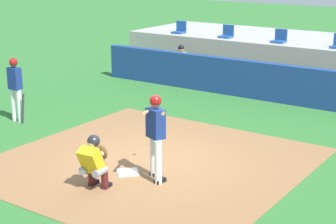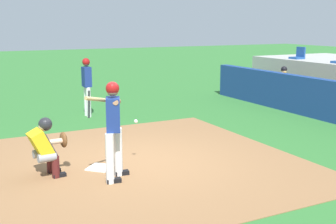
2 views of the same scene
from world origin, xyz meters
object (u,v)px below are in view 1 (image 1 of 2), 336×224
object	(u,v)px
home_plate	(128,172)
stadium_seat_2	(280,39)
catcher_crouched	(94,160)
stadium_seat_1	(227,34)
on_deck_batter	(15,86)
stadium_seat_0	(180,30)
dugout_player_0	(179,62)
batter_at_plate	(155,132)

from	to	relation	value
home_plate	stadium_seat_2	world-z (taller)	stadium_seat_2
catcher_crouched	stadium_seat_1	distance (m)	11.66
stadium_seat_1	stadium_seat_2	world-z (taller)	same
catcher_crouched	stadium_seat_2	world-z (taller)	stadium_seat_2
on_deck_batter	stadium_seat_0	distance (m)	8.99
dugout_player_0	on_deck_batter	bearing A→B (deg)	-96.45
stadium_seat_0	stadium_seat_1	size ratio (longest dim) A/B	1.00
on_deck_batter	stadium_seat_0	xyz separation A→B (m)	(-0.54, 8.96, 0.51)
batter_at_plate	dugout_player_0	world-z (taller)	batter_at_plate
catcher_crouched	stadium_seat_1	bearing A→B (deg)	106.10
stadium_seat_0	stadium_seat_1	world-z (taller)	same
stadium_seat_0	stadium_seat_2	world-z (taller)	same
batter_at_plate	on_deck_batter	distance (m)	5.69
stadium_seat_0	stadium_seat_1	distance (m)	2.17
stadium_seat_2	stadium_seat_1	bearing A→B (deg)	180.00
stadium_seat_1	stadium_seat_2	distance (m)	2.17
catcher_crouched	stadium_seat_2	bearing A→B (deg)	95.41
home_plate	stadium_seat_1	world-z (taller)	stadium_seat_1
stadium_seat_0	on_deck_batter	bearing A→B (deg)	-86.55
stadium_seat_1	dugout_player_0	bearing A→B (deg)	-112.52
home_plate	dugout_player_0	xyz separation A→B (m)	(-4.09, 8.14, 0.65)
batter_at_plate	stadium_seat_1	xyz separation A→B (m)	(-3.94, 10.12, 0.50)
dugout_player_0	catcher_crouched	bearing A→B (deg)	-65.99
on_deck_batter	dugout_player_0	distance (m)	6.98
stadium_seat_0	home_plate	bearing A→B (deg)	-61.98
catcher_crouched	stadium_seat_0	bearing A→B (deg)	115.77
stadium_seat_2	catcher_crouched	bearing A→B (deg)	-84.59
home_plate	stadium_seat_2	bearing A→B (deg)	96.08
on_deck_batter	stadium_seat_0	world-z (taller)	stadium_seat_0
stadium_seat_1	stadium_seat_0	bearing A→B (deg)	180.00
catcher_crouched	stadium_seat_0	distance (m)	12.44
catcher_crouched	dugout_player_0	world-z (taller)	dugout_player_0
catcher_crouched	dugout_player_0	distance (m)	10.00
on_deck_batter	stadium_seat_1	size ratio (longest dim) A/B	3.72
batter_at_plate	catcher_crouched	xyz separation A→B (m)	(-0.72, -1.05, -0.43)
home_plate	stadium_seat_2	distance (m)	10.35
batter_at_plate	stadium_seat_2	world-z (taller)	stadium_seat_2
batter_at_plate	stadium_seat_2	xyz separation A→B (m)	(-1.77, 10.12, 0.50)
batter_at_plate	on_deck_batter	xyz separation A→B (m)	(-5.57, 1.16, -0.02)
on_deck_batter	stadium_seat_2	world-z (taller)	stadium_seat_2
home_plate	on_deck_batter	xyz separation A→B (m)	(-4.88, 1.22, 1.00)
home_plate	on_deck_batter	world-z (taller)	on_deck_batter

